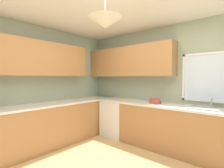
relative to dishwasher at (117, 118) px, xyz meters
The scene contains 6 objects.
room_shell 1.73m from the dishwasher, 75.13° to the right, with size 4.23×3.96×2.58m.
counter_run_left 1.71m from the dishwasher, 112.70° to the right, with size 0.65×3.57×0.89m.
counter_run_back 1.30m from the dishwasher, ahead, with size 3.32×0.65×0.89m.
dishwasher is the anchor object (origin of this frame).
sink_assembly 2.03m from the dishwasher, ahead, with size 0.60×0.40×0.19m.
bowl 1.11m from the dishwasher, ahead, with size 0.23×0.23×0.09m, color #B74C42.
Camera 1 is at (1.44, -1.54, 1.41)m, focal length 26.53 mm.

